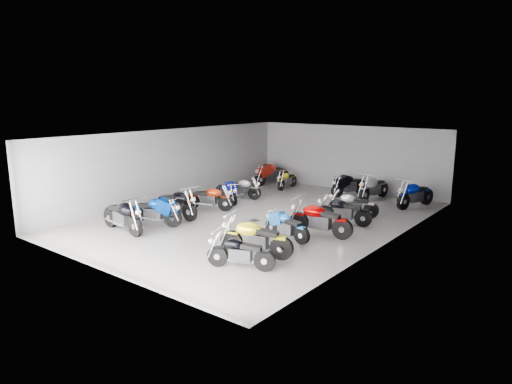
# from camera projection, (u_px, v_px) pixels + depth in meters

# --- Properties ---
(ground) EXTENTS (14.00, 14.00, 0.00)m
(ground) POSITION_uv_depth(u_px,v_px,m) (263.00, 218.00, 17.56)
(ground) COLOR gray
(ground) RESTS_ON ground
(wall_back) EXTENTS (10.00, 0.10, 3.20)m
(wall_back) POSITION_uv_depth(u_px,v_px,m) (348.00, 158.00, 22.62)
(wall_back) COLOR slate
(wall_back) RESTS_ON ground
(wall_left) EXTENTS (0.10, 14.00, 3.20)m
(wall_left) POSITION_uv_depth(u_px,v_px,m) (173.00, 165.00, 20.26)
(wall_left) COLOR slate
(wall_left) RESTS_ON ground
(wall_right) EXTENTS (0.10, 14.00, 3.20)m
(wall_right) POSITION_uv_depth(u_px,v_px,m) (390.00, 194.00, 14.21)
(wall_right) COLOR slate
(wall_right) RESTS_ON ground
(ceiling) EXTENTS (10.00, 14.00, 0.04)m
(ceiling) POSITION_uv_depth(u_px,v_px,m) (263.00, 134.00, 16.91)
(ceiling) COLOR black
(ceiling) RESTS_ON wall_back
(drain_grate) EXTENTS (0.32, 0.32, 0.01)m
(drain_grate) POSITION_uv_depth(u_px,v_px,m) (255.00, 220.00, 17.17)
(drain_grate) COLOR black
(drain_grate) RESTS_ON ground
(motorcycle_left_a) EXTENTS (2.36, 0.53, 1.04)m
(motorcycle_left_a) POSITION_uv_depth(u_px,v_px,m) (123.00, 216.00, 15.62)
(motorcycle_left_a) COLOR black
(motorcycle_left_a) RESTS_ON ground
(motorcycle_left_b) EXTENTS (2.08, 0.92, 0.96)m
(motorcycle_left_b) POSITION_uv_depth(u_px,v_px,m) (155.00, 211.00, 16.42)
(motorcycle_left_b) COLOR black
(motorcycle_left_b) RESTS_ON ground
(motorcycle_left_c) EXTENTS (2.31, 0.48, 1.02)m
(motorcycle_left_c) POSITION_uv_depth(u_px,v_px,m) (176.00, 204.00, 17.48)
(motorcycle_left_c) COLOR black
(motorcycle_left_c) RESTS_ON ground
(motorcycle_left_d) EXTENTS (1.96, 1.00, 0.92)m
(motorcycle_left_d) POSITION_uv_depth(u_px,v_px,m) (209.00, 198.00, 18.66)
(motorcycle_left_d) COLOR black
(motorcycle_left_d) RESTS_ON ground
(motorcycle_left_e) EXTENTS (1.90, 0.93, 0.89)m
(motorcycle_left_e) POSITION_uv_depth(u_px,v_px,m) (226.00, 192.00, 20.06)
(motorcycle_left_e) COLOR black
(motorcycle_left_e) RESTS_ON ground
(motorcycle_left_f) EXTENTS (1.92, 0.77, 0.87)m
(motorcycle_left_f) POSITION_uv_depth(u_px,v_px,m) (241.00, 188.00, 20.80)
(motorcycle_left_f) COLOR black
(motorcycle_left_f) RESTS_ON ground
(motorcycle_right_a) EXTENTS (1.81, 0.86, 0.84)m
(motorcycle_right_a) POSITION_uv_depth(u_px,v_px,m) (240.00, 252.00, 12.26)
(motorcycle_right_a) COLOR black
(motorcycle_right_a) RESTS_ON ground
(motorcycle_right_b) EXTENTS (2.20, 0.79, 0.99)m
(motorcycle_right_b) POSITION_uv_depth(u_px,v_px,m) (255.00, 238.00, 13.22)
(motorcycle_right_b) COLOR black
(motorcycle_right_b) RESTS_ON ground
(motorcycle_right_c) EXTENTS (1.89, 0.47, 0.83)m
(motorcycle_right_c) POSITION_uv_depth(u_px,v_px,m) (286.00, 226.00, 14.81)
(motorcycle_right_c) COLOR black
(motorcycle_right_c) RESTS_ON ground
(motorcycle_right_d) EXTENTS (2.28, 0.51, 1.00)m
(motorcycle_right_d) POSITION_uv_depth(u_px,v_px,m) (319.00, 220.00, 15.22)
(motorcycle_right_d) COLOR black
(motorcycle_right_d) RESTS_ON ground
(motorcycle_right_e) EXTENTS (2.05, 0.59, 0.91)m
(motorcycle_right_e) POSITION_uv_depth(u_px,v_px,m) (343.00, 211.00, 16.59)
(motorcycle_right_e) COLOR black
(motorcycle_right_e) RESTS_ON ground
(motorcycle_right_f) EXTENTS (1.93, 0.68, 0.87)m
(motorcycle_right_f) POSITION_uv_depth(u_px,v_px,m) (352.00, 205.00, 17.69)
(motorcycle_right_f) COLOR black
(motorcycle_right_f) RESTS_ON ground
(motorcycle_back_a) EXTENTS (0.69, 2.35, 1.04)m
(motorcycle_back_a) POSITION_uv_depth(u_px,v_px,m) (271.00, 174.00, 24.19)
(motorcycle_back_a) COLOR black
(motorcycle_back_a) RESTS_ON ground
(motorcycle_back_b) EXTENTS (0.44, 1.91, 0.84)m
(motorcycle_back_b) POSITION_uv_depth(u_px,v_px,m) (287.00, 180.00, 23.09)
(motorcycle_back_b) COLOR black
(motorcycle_back_b) RESTS_ON ground
(motorcycle_back_d) EXTENTS (0.89, 2.05, 0.94)m
(motorcycle_back_d) POSITION_uv_depth(u_px,v_px,m) (349.00, 185.00, 21.38)
(motorcycle_back_d) COLOR black
(motorcycle_back_d) RESTS_ON ground
(motorcycle_back_e) EXTENTS (0.52, 2.32, 1.02)m
(motorcycle_back_e) POSITION_uv_depth(u_px,v_px,m) (373.00, 188.00, 20.55)
(motorcycle_back_e) COLOR black
(motorcycle_back_e) RESTS_ON ground
(motorcycle_back_f) EXTENTS (0.80, 2.25, 1.01)m
(motorcycle_back_f) POSITION_uv_depth(u_px,v_px,m) (415.00, 194.00, 19.14)
(motorcycle_back_f) COLOR black
(motorcycle_back_f) RESTS_ON ground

